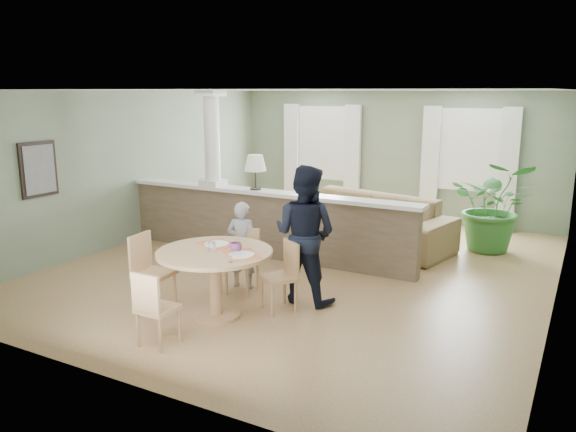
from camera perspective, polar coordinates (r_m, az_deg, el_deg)
The scene contains 12 objects.
ground at distance 8.80m, azimuth 1.94°, elevation -5.21°, with size 8.00×8.00×0.00m, color tan.
room_shell at distance 9.00m, azimuth 3.66°, elevation 6.98°, with size 7.02×8.02×2.71m.
pony_wall at distance 9.25m, azimuth -2.94°, elevation 0.20°, with size 5.32×0.38×2.70m.
sofa at distance 9.99m, azimuth 7.71°, elevation -0.47°, with size 3.09×1.21×0.90m, color olive.
houseplant at distance 10.13m, azimuth 20.24°, elevation 0.95°, with size 1.40×1.22×1.56m, color #2E6C2B.
dining_table at distance 6.77m, azimuth -7.34°, elevation -4.90°, with size 1.38×1.38×0.94m.
chair_far_boy at distance 7.68m, azimuth -4.47°, elevation -4.18°, with size 0.42×0.42×0.86m.
chair_far_man at distance 7.02m, azimuth -0.47°, elevation -5.75°, with size 0.55×0.55×0.87m.
chair_near at distance 6.18m, azimuth -13.53°, elevation -8.85°, with size 0.38×0.38×0.84m.
chair_side at distance 7.24m, azimuth -13.96°, elevation -5.15°, with size 0.47×0.47×0.96m.
child_person at distance 7.78m, azimuth -4.66°, elevation -2.94°, with size 0.44×0.29×1.22m, color gray.
man_person at distance 7.18m, azimuth 1.72°, elevation -1.88°, with size 0.87×0.68×1.79m, color black.
Camera 1 is at (3.74, -7.50, 2.69)m, focal length 35.00 mm.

